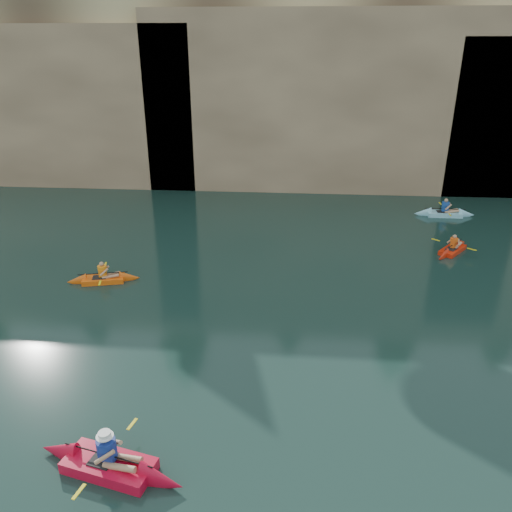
{
  "coord_description": "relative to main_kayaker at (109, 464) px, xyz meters",
  "views": [
    {
      "loc": [
        -0.35,
        -10.35,
        9.25
      ],
      "look_at": [
        -1.52,
        3.98,
        3.0
      ],
      "focal_mm": 35.0,
      "sensor_mm": 36.0,
      "label": 1
    }
  ],
  "objects": [
    {
      "name": "ground",
      "position": [
        4.46,
        1.97,
        -0.19
      ],
      "size": [
        160.0,
        160.0,
        0.0
      ],
      "primitive_type": "plane",
      "color": "black",
      "rests_on": "ground"
    },
    {
      "name": "cliff",
      "position": [
        4.46,
        31.97,
        5.81
      ],
      "size": [
        70.0,
        16.0,
        12.0
      ],
      "primitive_type": "cube",
      "color": "tan",
      "rests_on": "ground"
    },
    {
      "name": "cliff_slab_west",
      "position": [
        -15.54,
        24.57,
        5.09
      ],
      "size": [
        26.0,
        2.4,
        10.56
      ],
      "primitive_type": "cube",
      "color": "tan",
      "rests_on": "ground"
    },
    {
      "name": "cliff_slab_center",
      "position": [
        6.46,
        24.57,
        5.51
      ],
      "size": [
        24.0,
        2.4,
        11.4
      ],
      "primitive_type": "cube",
      "color": "tan",
      "rests_on": "ground"
    },
    {
      "name": "sea_cave_west",
      "position": [
        -13.54,
        23.92,
        1.81
      ],
      "size": [
        4.5,
        1.0,
        4.0
      ],
      "primitive_type": "cube",
      "color": "black",
      "rests_on": "ground"
    },
    {
      "name": "sea_cave_center",
      "position": [
        0.46,
        23.92,
        1.41
      ],
      "size": [
        3.5,
        1.0,
        3.2
      ],
      "primitive_type": "cube",
      "color": "black",
      "rests_on": "ground"
    },
    {
      "name": "sea_cave_east",
      "position": [
        14.46,
        23.92,
        2.06
      ],
      "size": [
        5.0,
        1.0,
        4.5
      ],
      "primitive_type": "cube",
      "color": "black",
      "rests_on": "ground"
    },
    {
      "name": "main_kayaker",
      "position": [
        0.0,
        0.0,
        0.0
      ],
      "size": [
        3.88,
        2.5,
        1.41
      ],
      "rotation": [
        0.0,
        0.0,
        -0.24
      ],
      "color": "red",
      "rests_on": "ground"
    },
    {
      "name": "kayaker_orange",
      "position": [
        -3.72,
        9.64,
        -0.05
      ],
      "size": [
        3.03,
        2.19,
        1.12
      ],
      "rotation": [
        0.0,
        0.0,
        0.23
      ],
      "color": "#F35B0F",
      "rests_on": "ground"
    },
    {
      "name": "kayaker_red_far",
      "position": [
        11.63,
        14.08,
        -0.05
      ],
      "size": [
        2.35,
        2.73,
        1.08
      ],
      "rotation": [
        0.0,
        0.0,
        0.9
      ],
      "color": "red",
      "rests_on": "ground"
    },
    {
      "name": "kayaker_ltblue_mid",
      "position": [
        12.63,
        19.45,
        -0.03
      ],
      "size": [
        3.35,
        2.51,
        1.28
      ],
      "rotation": [
        0.0,
        0.0,
        -0.0
      ],
      "color": "#8DD5EC",
      "rests_on": "ground"
    }
  ]
}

